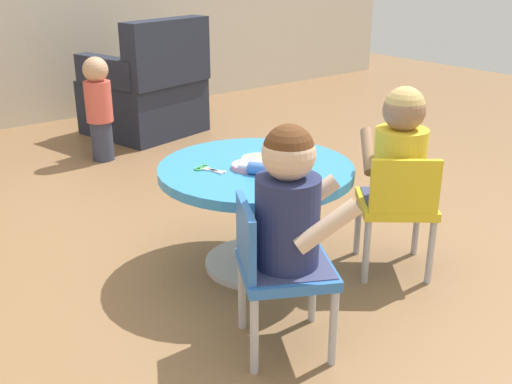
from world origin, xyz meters
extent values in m
plane|color=olive|center=(0.00, 0.00, 0.00)|extent=(10.00, 10.00, 0.00)
cylinder|color=silver|center=(0.00, 0.00, 0.01)|extent=(0.44, 0.44, 0.03)
cylinder|color=silver|center=(0.00, 0.00, 0.21)|extent=(0.12, 0.12, 0.42)
cylinder|color=#338CD1|center=(0.00, 0.00, 0.44)|extent=(0.80, 0.80, 0.04)
cylinder|color=#B7B7BC|center=(-0.22, -0.69, 0.14)|extent=(0.03, 0.03, 0.28)
cylinder|color=#B7B7BC|center=(-0.10, -0.46, 0.14)|extent=(0.03, 0.03, 0.28)
cylinder|color=#B7B7BC|center=(-0.45, -0.56, 0.14)|extent=(0.03, 0.03, 0.28)
cylinder|color=#B7B7BC|center=(-0.33, -0.34, 0.14)|extent=(0.03, 0.03, 0.28)
cube|color=blue|center=(-0.28, -0.51, 0.30)|extent=(0.41, 0.41, 0.04)
cube|color=blue|center=(-0.40, -0.45, 0.43)|extent=(0.15, 0.25, 0.22)
cube|color=#3F4772|center=(-0.28, -0.51, 0.30)|extent=(0.37, 0.36, 0.04)
cylinder|color=navy|center=(-0.28, -0.51, 0.47)|extent=(0.21, 0.21, 0.30)
sphere|color=beige|center=(-0.28, -0.51, 0.70)|extent=(0.17, 0.17, 0.17)
sphere|color=#593319|center=(-0.28, -0.51, 0.71)|extent=(0.16, 0.16, 0.16)
cylinder|color=beige|center=(-0.24, -0.66, 0.49)|extent=(0.21, 0.15, 0.17)
cylinder|color=beige|center=(-0.14, -0.46, 0.49)|extent=(0.21, 0.15, 0.17)
cylinder|color=#B7B7BC|center=(0.63, -0.35, 0.14)|extent=(0.03, 0.03, 0.28)
cylinder|color=#B7B7BC|center=(0.43, -0.19, 0.14)|extent=(0.03, 0.03, 0.28)
cylinder|color=#B7B7BC|center=(0.47, -0.55, 0.14)|extent=(0.03, 0.03, 0.28)
cylinder|color=#B7B7BC|center=(0.27, -0.39, 0.14)|extent=(0.03, 0.03, 0.28)
cube|color=yellow|center=(0.45, -0.37, 0.30)|extent=(0.42, 0.42, 0.04)
cube|color=yellow|center=(0.36, -0.48, 0.43)|extent=(0.22, 0.19, 0.22)
cube|color=#3F4772|center=(0.45, -0.37, 0.30)|extent=(0.38, 0.38, 0.04)
cylinder|color=yellow|center=(0.45, -0.37, 0.47)|extent=(0.21, 0.21, 0.30)
sphere|color=#997051|center=(0.45, -0.37, 0.70)|extent=(0.17, 0.17, 0.17)
sphere|color=tan|center=(0.45, -0.37, 0.71)|extent=(0.16, 0.16, 0.16)
cylinder|color=#997051|center=(0.60, -0.36, 0.49)|extent=(0.18, 0.20, 0.17)
cylinder|color=#997051|center=(0.43, -0.22, 0.49)|extent=(0.18, 0.20, 0.17)
cube|color=#232838|center=(0.66, 2.20, 0.20)|extent=(0.84, 0.84, 0.40)
cube|color=#232838|center=(0.72, 1.92, 0.62)|extent=(0.72, 0.31, 0.45)
cube|color=#232838|center=(0.95, 2.27, 0.50)|extent=(0.25, 0.61, 0.20)
cube|color=#232838|center=(0.37, 2.13, 0.50)|extent=(0.25, 0.61, 0.20)
cylinder|color=#33384C|center=(0.12, 1.77, 0.13)|extent=(0.14, 0.14, 0.26)
cylinder|color=#D8594C|center=(0.12, 1.77, 0.39)|extent=(0.17, 0.17, 0.26)
sphere|color=tan|center=(0.12, 1.77, 0.59)|extent=(0.16, 0.16, 0.16)
cylinder|color=#3F72CC|center=(-0.04, -0.11, 0.49)|extent=(0.12, 0.15, 0.05)
cylinder|color=white|center=(-0.09, -0.04, 0.49)|extent=(0.04, 0.05, 0.02)
cylinder|color=white|center=(0.01, -0.19, 0.49)|extent=(0.04, 0.05, 0.02)
cube|color=silver|center=(-0.17, 0.05, 0.46)|extent=(0.07, 0.10, 0.01)
cube|color=silver|center=(-0.17, 0.05, 0.46)|extent=(0.03, 0.11, 0.01)
torus|color=green|center=(-0.21, 0.10, 0.46)|extent=(0.05, 0.05, 0.01)
torus|color=green|center=(-0.18, 0.12, 0.46)|extent=(0.05, 0.05, 0.01)
cylinder|color=#B2E58C|center=(0.05, 0.04, 0.47)|extent=(0.15, 0.15, 0.01)
cylinder|color=pink|center=(-0.04, -0.01, 0.47)|extent=(0.14, 0.14, 0.02)
torus|color=red|center=(0.15, 0.06, 0.47)|extent=(0.07, 0.07, 0.01)
torus|color=red|center=(0.01, -0.06, 0.47)|extent=(0.05, 0.05, 0.01)
camera|label=1|loc=(-1.45, -1.84, 1.27)|focal=42.65mm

